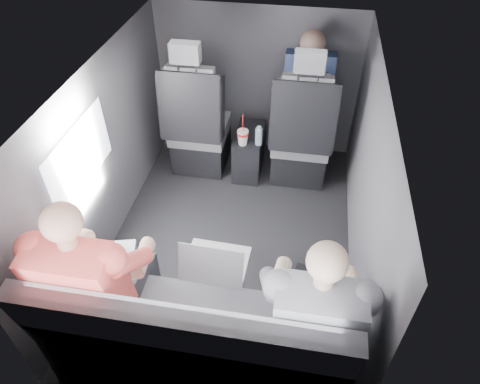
% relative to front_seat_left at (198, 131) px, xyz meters
% --- Properties ---
extents(floor, '(2.60, 2.60, 0.00)m').
position_rel_front_seat_left_xyz_m(floor, '(0.45, -0.84, -0.40)').
color(floor, black).
rests_on(floor, ground).
extents(ceiling, '(2.60, 2.60, 0.00)m').
position_rel_front_seat_left_xyz_m(ceiling, '(0.45, -0.84, 0.95)').
color(ceiling, '#B2B2AD').
rests_on(ceiling, panel_back).
extents(panel_left, '(0.02, 2.60, 1.35)m').
position_rel_front_seat_left_xyz_m(panel_left, '(-0.45, -0.84, 0.27)').
color(panel_left, '#56565B').
rests_on(panel_left, floor).
extents(panel_right, '(0.02, 2.60, 1.35)m').
position_rel_front_seat_left_xyz_m(panel_right, '(1.35, -0.84, 0.27)').
color(panel_right, '#56565B').
rests_on(panel_right, floor).
extents(panel_front, '(1.80, 0.02, 1.35)m').
position_rel_front_seat_left_xyz_m(panel_front, '(0.45, 0.46, 0.27)').
color(panel_front, '#56565B').
rests_on(panel_front, floor).
extents(panel_back, '(1.80, 0.02, 1.35)m').
position_rel_front_seat_left_xyz_m(panel_back, '(0.45, -2.14, 0.27)').
color(panel_back, '#56565B').
rests_on(panel_back, floor).
extents(side_window, '(0.02, 0.75, 0.42)m').
position_rel_front_seat_left_xyz_m(side_window, '(-0.43, -1.14, 0.50)').
color(side_window, white).
rests_on(side_window, panel_left).
extents(seatbelt, '(0.35, 0.11, 0.59)m').
position_rel_front_seat_left_xyz_m(seatbelt, '(0.90, -0.17, 0.40)').
color(seatbelt, black).
rests_on(seatbelt, front_seat_right).
extents(front_seat_left, '(0.52, 0.58, 1.26)m').
position_rel_front_seat_left_xyz_m(front_seat_left, '(0.00, 0.00, 0.00)').
color(front_seat_left, black).
rests_on(front_seat_left, floor).
extents(front_seat_right, '(0.52, 0.58, 1.26)m').
position_rel_front_seat_left_xyz_m(front_seat_right, '(0.90, 0.00, 0.00)').
color(front_seat_right, black).
rests_on(front_seat_right, floor).
extents(center_console, '(0.24, 0.48, 0.41)m').
position_rel_front_seat_left_xyz_m(center_console, '(0.45, 0.04, -0.20)').
color(center_console, black).
rests_on(center_console, floor).
extents(rear_bench, '(1.60, 0.57, 0.92)m').
position_rel_front_seat_left_xyz_m(rear_bench, '(0.45, -1.90, -0.09)').
color(rear_bench, slate).
rests_on(rear_bench, floor).
extents(soda_cup, '(0.10, 0.10, 0.29)m').
position_rel_front_seat_left_xyz_m(soda_cup, '(0.42, -0.13, 0.07)').
color(soda_cup, white).
rests_on(soda_cup, center_console).
extents(water_bottle, '(0.06, 0.06, 0.17)m').
position_rel_front_seat_left_xyz_m(water_bottle, '(0.55, -0.11, 0.08)').
color(water_bottle, '#9ABED1').
rests_on(water_bottle, center_console).
extents(laptop_white, '(0.34, 0.35, 0.22)m').
position_rel_front_seat_left_xyz_m(laptop_white, '(-0.12, -1.67, 0.23)').
color(laptop_white, white).
rests_on(laptop_white, passenger_rear_left).
extents(laptop_silver, '(0.36, 0.32, 0.25)m').
position_rel_front_seat_left_xyz_m(laptop_silver, '(0.50, -1.59, 0.23)').
color(laptop_silver, silver).
rests_on(laptop_silver, rear_bench).
extents(laptop_black, '(0.33, 0.31, 0.21)m').
position_rel_front_seat_left_xyz_m(laptop_black, '(1.08, -1.66, 0.23)').
color(laptop_black, black).
rests_on(laptop_black, passenger_rear_right).
extents(passenger_rear_left, '(0.52, 0.64, 1.26)m').
position_rel_front_seat_left_xyz_m(passenger_rear_left, '(-0.09, -1.81, 0.24)').
color(passenger_rear_left, '#303135').
rests_on(passenger_rear_left, rear_bench).
extents(passenger_rear_right, '(0.50, 0.62, 1.22)m').
position_rel_front_seat_left_xyz_m(passenger_rear_right, '(1.06, -1.81, 0.23)').
color(passenger_rear_right, navy).
rests_on(passenger_rear_right, rear_bench).
extents(passenger_front_right, '(0.40, 0.40, 0.82)m').
position_rel_front_seat_left_xyz_m(passenger_front_right, '(0.91, 0.26, 0.35)').
color(passenger_front_right, navy).
rests_on(passenger_front_right, front_seat_right).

